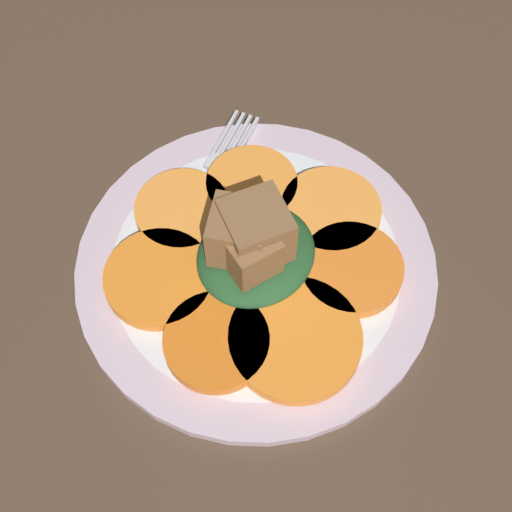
{
  "coord_description": "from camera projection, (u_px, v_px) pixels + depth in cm",
  "views": [
    {
      "loc": [
        20.71,
        18.32,
        52.1
      ],
      "look_at": [
        0.0,
        0.0,
        4.1
      ],
      "focal_mm": 50.0,
      "sensor_mm": 36.0,
      "label": 1
    }
  ],
  "objects": [
    {
      "name": "plate",
      "position": [
        256.0,
        266.0,
        0.57
      ],
      "size": [
        28.65,
        28.65,
        1.05
      ],
      "color": "silver",
      "rests_on": "table_slab"
    },
    {
      "name": "fork",
      "position": [
        203.0,
        195.0,
        0.59
      ],
      "size": [
        19.46,
        7.95,
        0.4
      ],
      "rotation": [
        0.0,
        0.0,
        0.32
      ],
      "color": "silver",
      "rests_on": "plate"
    },
    {
      "name": "carrot_slice_5",
      "position": [
        216.0,
        342.0,
        0.52
      ],
      "size": [
        7.86,
        7.86,
        1.14
      ],
      "primitive_type": "cylinder",
      "color": "orange",
      "rests_on": "plate"
    },
    {
      "name": "carrot_slice_0",
      "position": [
        351.0,
        269.0,
        0.55
      ],
      "size": [
        8.06,
        8.06,
        1.14
      ],
      "primitive_type": "cylinder",
      "color": "orange",
      "rests_on": "plate"
    },
    {
      "name": "carrot_slice_1",
      "position": [
        331.0,
        211.0,
        0.58
      ],
      "size": [
        8.2,
        8.2,
        1.14
      ],
      "primitive_type": "cylinder",
      "color": "#F99438",
      "rests_on": "plate"
    },
    {
      "name": "carrot_slice_2",
      "position": [
        252.0,
        185.0,
        0.59
      ],
      "size": [
        7.61,
        7.61,
        1.14
      ],
      "primitive_type": "cylinder",
      "color": "orange",
      "rests_on": "plate"
    },
    {
      "name": "carrot_slice_3",
      "position": [
        182.0,
        210.0,
        0.58
      ],
      "size": [
        7.74,
        7.74,
        1.14
      ],
      "primitive_type": "cylinder",
      "color": "orange",
      "rests_on": "plate"
    },
    {
      "name": "carrot_slice_6",
      "position": [
        295.0,
        339.0,
        0.52
      ],
      "size": [
        9.92,
        9.92,
        1.14
      ],
      "primitive_type": "cylinder",
      "color": "orange",
      "rests_on": "plate"
    },
    {
      "name": "carrot_slice_4",
      "position": [
        159.0,
        278.0,
        0.55
      ],
      "size": [
        8.47,
        8.47,
        1.14
      ],
      "primitive_type": "cylinder",
      "color": "orange",
      "rests_on": "plate"
    },
    {
      "name": "center_pile",
      "position": [
        253.0,
        245.0,
        0.54
      ],
      "size": [
        9.75,
        8.77,
        7.02
      ],
      "color": "#235128",
      "rests_on": "plate"
    },
    {
      "name": "table_slab",
      "position": [
        256.0,
        275.0,
        0.58
      ],
      "size": [
        120.0,
        120.0,
        2.0
      ],
      "primitive_type": "cube",
      "color": "#4C3828",
      "rests_on": "ground"
    }
  ]
}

